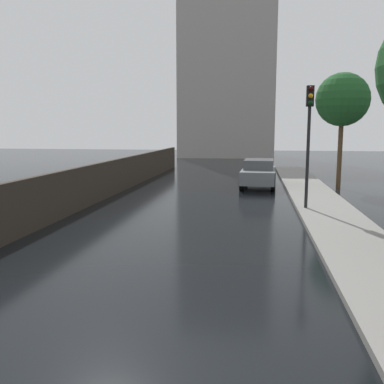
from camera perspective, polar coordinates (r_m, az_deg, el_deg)
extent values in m
cube|color=slate|center=(22.91, 9.03, 2.28)|extent=(1.93, 4.36, 0.68)
cube|color=#494D50|center=(22.92, 9.07, 3.77)|extent=(1.62, 2.31, 0.50)
cylinder|color=black|center=(24.39, 7.29, 1.88)|extent=(0.25, 0.64, 0.63)
cylinder|color=black|center=(24.33, 11.02, 1.78)|extent=(0.25, 0.64, 0.63)
cylinder|color=black|center=(21.59, 6.75, 1.04)|extent=(0.25, 0.64, 0.63)
cylinder|color=black|center=(21.53, 10.96, 0.93)|extent=(0.25, 0.64, 0.63)
cylinder|color=black|center=(16.33, 15.43, 4.48)|extent=(0.12, 0.12, 3.78)
cube|color=black|center=(16.34, 15.75, 12.42)|extent=(0.26, 0.26, 0.75)
sphere|color=#360503|center=(16.19, 15.86, 13.35)|extent=(0.17, 0.17, 0.17)
sphere|color=orange|center=(16.17, 15.83, 12.47)|extent=(0.17, 0.17, 0.17)
sphere|color=black|center=(16.15, 15.79, 11.58)|extent=(0.17, 0.17, 0.17)
cylinder|color=#4C3823|center=(23.48, 19.42, 4.93)|extent=(0.24, 0.24, 3.66)
sphere|color=#1E5123|center=(23.50, 19.76, 11.74)|extent=(2.74, 2.74, 2.74)
cube|color=#9E9993|center=(50.16, 4.85, 16.59)|extent=(10.63, 8.75, 20.40)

